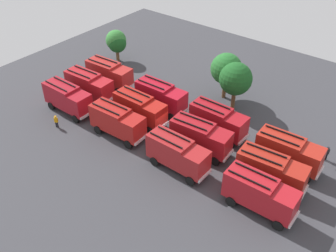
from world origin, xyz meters
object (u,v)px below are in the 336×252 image
at_px(fire_truck_2, 178,153).
at_px(fire_truck_4, 89,85).
at_px(firefighter_3, 327,153).
at_px(tree_2, 226,69).
at_px(fire_truck_6, 200,136).
at_px(tree_1, 117,44).
at_px(fire_truck_9, 161,96).
at_px(traffic_cone_0, 251,147).
at_px(tree_3, 236,79).
at_px(fire_truck_3, 260,193).
at_px(firefighter_0, 56,121).
at_px(fire_truck_7, 271,170).
at_px(traffic_cone_1, 148,150).
at_px(tree_0, 116,40).
at_px(fire_truck_8, 109,73).
at_px(firefighter_2, 120,73).
at_px(fire_truck_1, 117,121).
at_px(fire_truck_10, 218,120).
at_px(fire_truck_5, 140,108).
at_px(fire_truck_11, 289,151).
at_px(fire_truck_0, 68,98).

relative_size(fire_truck_2, fire_truck_4, 0.98).
relative_size(firefighter_3, tree_2, 0.27).
height_order(fire_truck_2, fire_truck_6, same).
height_order(fire_truck_4, tree_1, tree_1).
bearing_deg(fire_truck_9, traffic_cone_0, -1.25).
xyz_separation_m(tree_3, traffic_cone_0, (6.13, -6.25, -4.15)).
bearing_deg(firefighter_3, fire_truck_3, 103.74).
bearing_deg(firefighter_0, fire_truck_7, 79.17).
distance_m(firefighter_0, traffic_cone_1, 12.75).
distance_m(fire_truck_4, tree_0, 12.26).
xyz_separation_m(fire_truck_6, fire_truck_8, (-18.82, 4.10, 0.00)).
height_order(firefighter_2, tree_0, tree_0).
height_order(fire_truck_7, fire_truck_9, same).
bearing_deg(traffic_cone_1, tree_2, 88.26).
bearing_deg(fire_truck_7, traffic_cone_0, 131.40).
xyz_separation_m(fire_truck_1, fire_truck_4, (-9.13, 3.76, 0.00)).
bearing_deg(fire_truck_6, fire_truck_2, -98.23).
xyz_separation_m(fire_truck_9, tree_1, (-14.61, 6.82, 0.93)).
bearing_deg(fire_truck_1, fire_truck_10, 36.61).
height_order(fire_truck_5, firefighter_0, fire_truck_5).
height_order(fire_truck_6, firefighter_2, fire_truck_6).
bearing_deg(tree_2, fire_truck_11, -32.02).
relative_size(fire_truck_1, tree_2, 1.10).
distance_m(fire_truck_4, tree_1, 11.85).
xyz_separation_m(firefighter_2, firefighter_3, (31.36, 0.74, 0.05)).
bearing_deg(firefighter_3, firefighter_0, 54.25).
distance_m(fire_truck_5, firefighter_2, 12.10).
distance_m(firefighter_2, tree_2, 16.44).
bearing_deg(firefighter_0, fire_truck_9, 119.06).
relative_size(fire_truck_1, fire_truck_2, 1.01).
height_order(firefighter_2, firefighter_3, firefighter_3).
bearing_deg(fire_truck_0, tree_2, 47.88).
xyz_separation_m(fire_truck_7, tree_0, (-32.91, 11.17, 1.29)).
height_order(fire_truck_3, firefighter_0, fire_truck_3).
height_order(tree_3, traffic_cone_1, tree_3).
bearing_deg(fire_truck_1, tree_3, 57.90).
bearing_deg(tree_0, fire_truck_7, -18.74).
bearing_deg(firefighter_2, tree_2, -74.47).
bearing_deg(firefighter_3, fire_truck_2, 69.95).
bearing_deg(firefighter_2, fire_truck_4, -177.93).
height_order(fire_truck_7, traffic_cone_0, fire_truck_7).
bearing_deg(firefighter_0, fire_truck_0, 178.59).
relative_size(tree_2, tree_3, 0.99).
distance_m(fire_truck_2, fire_truck_11, 12.02).
bearing_deg(fire_truck_1, traffic_cone_1, -4.33).
bearing_deg(fire_truck_7, fire_truck_8, 166.19).
bearing_deg(fire_truck_10, fire_truck_2, -90.86).
height_order(fire_truck_9, firefighter_3, fire_truck_9).
relative_size(fire_truck_6, firefighter_3, 4.07).
distance_m(fire_truck_6, firefighter_2, 20.44).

